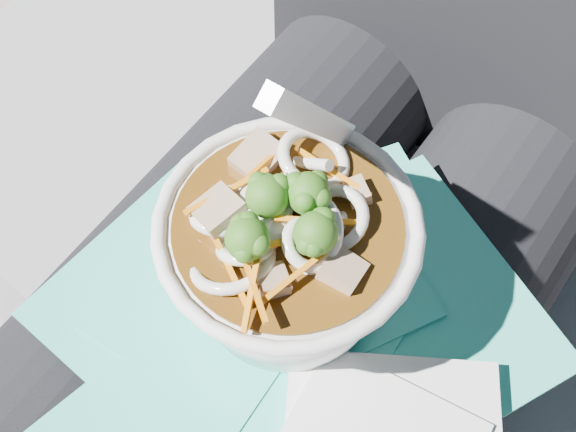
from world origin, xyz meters
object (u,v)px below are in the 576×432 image
Objects in this scene: lap at (280,326)px; person_body at (347,224)px; plastic_bag at (276,328)px; udon_bowl at (287,251)px; stone_ledge at (356,330)px.

lap is 0.48× the size of person_body.
lap is 0.10m from plastic_bag.
udon_bowl reaches higher than lap.
person_body is 5.00× the size of udon_bowl.
person_body is 2.72× the size of plastic_bag.
lap is 0.15m from udon_bowl.
lap is (0.00, -0.15, 0.30)m from stone_ledge.
stone_ledge is at bearing 90.00° from lap.
udon_bowl is at bearing -82.63° from person_body.
plastic_bag is (0.02, -0.13, 0.06)m from person_body.
stone_ledge is 0.48m from udon_bowl.
stone_ledge is at bearing 90.00° from person_body.
udon_bowl is at bearing -85.28° from stone_ledge.
udon_bowl is (0.01, -0.16, 0.45)m from stone_ledge.
plastic_bag reaches higher than lap.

